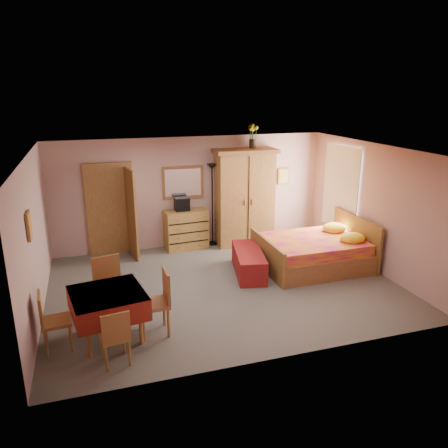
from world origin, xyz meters
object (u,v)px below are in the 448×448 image
object	(u,v)px
wall_mirror	(183,182)
stereo	(182,204)
bed	(313,244)
chair_east	(153,303)
wardrobe	(244,197)
chair_west	(56,321)
sunflower_vase	(253,136)
chair_south	(114,336)
dining_table	(109,315)
chair_north	(111,289)
bench	(249,262)
chest_of_drawers	(186,229)
floor_lamp	(212,205)

from	to	relation	value
wall_mirror	stereo	bearing A→B (deg)	-109.42
bed	chair_east	world-z (taller)	chair_east
wardrobe	chair_west	size ratio (longest dim) A/B	2.56
stereo	chair_west	distance (m)	4.50
wall_mirror	sunflower_vase	size ratio (longest dim) A/B	1.75
chair_south	chair_east	distance (m)	0.89
bed	stereo	bearing A→B (deg)	140.93
dining_table	chair_west	distance (m)	0.74
wall_mirror	chair_east	world-z (taller)	wall_mirror
wardrobe	chair_north	bearing A→B (deg)	-138.27
chair_west	bed	bearing A→B (deg)	102.80
chair_north	chair_east	world-z (taller)	chair_east
bench	chair_east	bearing A→B (deg)	-142.14
bed	dining_table	world-z (taller)	bed
chest_of_drawers	dining_table	world-z (taller)	chest_of_drawers
chest_of_drawers	chair_east	world-z (taller)	chair_east
chair_east	dining_table	bearing A→B (deg)	85.74
bed	sunflower_vase	bearing A→B (deg)	108.68
wall_mirror	bench	bearing A→B (deg)	-65.19
stereo	chair_west	size ratio (longest dim) A/B	0.36
stereo	chair_east	bearing A→B (deg)	-109.20
floor_lamp	chair_east	bearing A→B (deg)	-118.72
sunflower_vase	chair_west	size ratio (longest dim) A/B	0.62
wall_mirror	chair_north	world-z (taller)	wall_mirror
chest_of_drawers	chair_east	distance (m)	3.81
sunflower_vase	chair_north	bearing A→B (deg)	-140.98
bed	dining_table	xyz separation A→B (m)	(-4.29, -1.59, -0.13)
chair_north	chair_west	bearing A→B (deg)	28.93
chair_east	bed	bearing A→B (deg)	-65.51
sunflower_vase	dining_table	size ratio (longest dim) A/B	0.54
sunflower_vase	stereo	bearing A→B (deg)	-179.89
floor_lamp	bed	distance (m)	2.62
wardrobe	chair_south	distance (m)	5.36
sunflower_vase	bench	distance (m)	3.09
sunflower_vase	chair_east	distance (m)	5.09
sunflower_vase	bench	size ratio (longest dim) A/B	0.38
chair_north	chair_west	xyz separation A→B (m)	(-0.82, -0.71, -0.06)
bench	chair_south	world-z (taller)	chair_south
wardrobe	chair_south	bearing A→B (deg)	-127.63
floor_lamp	chair_west	distance (m)	5.02
bench	chair_south	xyz separation A→B (m)	(-2.84, -2.33, 0.18)
chair_north	chair_east	distance (m)	0.91
wardrobe	bench	world-z (taller)	wardrobe
wardrobe	bench	size ratio (longest dim) A/B	1.59
wall_mirror	wardrobe	world-z (taller)	wardrobe
stereo	sunflower_vase	xyz separation A→B (m)	(1.72, 0.00, 1.51)
bed	dining_table	bearing A→B (deg)	-159.52
floor_lamp	chair_south	bearing A→B (deg)	-121.67
wall_mirror	chair_west	world-z (taller)	wall_mirror
bench	dining_table	world-z (taller)	dining_table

